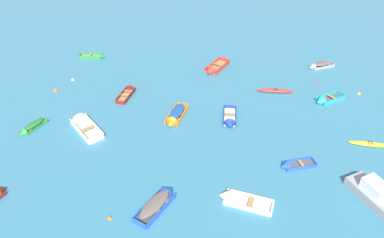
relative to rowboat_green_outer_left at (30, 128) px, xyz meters
name	(u,v)px	position (x,y,z in m)	size (l,w,h in m)	color
rowboat_green_outer_left	(30,128)	(0.00, 0.00, 0.00)	(1.97, 2.87, 0.80)	beige
rowboat_white_back_row_right	(234,199)	(17.94, -6.97, -0.03)	(4.04, 2.17, 1.16)	beige
motor_launch_grey_cluster_outer	(383,202)	(28.13, -6.85, 0.30)	(3.83, 5.36, 1.85)	gray
rowboat_red_far_left	(213,70)	(16.05, 12.18, 0.00)	(3.07, 4.19, 1.30)	#99754C
rowboat_blue_far_right	(290,166)	(22.44, -3.23, -0.08)	(3.08, 1.71, 0.89)	#4C4C51
rowboat_turquoise_back_row_center	(324,100)	(27.23, 6.50, -0.03)	(3.48, 2.82, 1.08)	#4C4C51
rowboat_deep_blue_midfield_right	(230,122)	(17.78, 2.27, -0.06)	(1.28, 3.46, 1.07)	beige
rowboat_orange_near_right	(175,117)	(12.71, 2.51, 0.10)	(2.04, 3.91, 1.14)	#4C4C51
kayak_yellow_far_back	(370,144)	(29.53, -0.10, -0.05)	(3.55, 0.93, 0.33)	yellow
rowboat_green_back_row_left	(97,56)	(1.92, 14.67, -0.06)	(3.14, 1.03, 0.90)	#99754C
rowboat_white_center	(82,123)	(4.35, 1.12, 0.02)	(3.98, 4.22, 1.38)	beige
rowboat_grey_near_camera	(318,66)	(28.17, 13.90, 0.04)	(3.36, 2.25, 0.96)	#99754C
rowboat_maroon_cluster_inner	(129,91)	(7.46, 6.88, -0.04)	(1.59, 3.43, 0.92)	#99754C
kayak_red_foreground_center	(275,91)	(22.58, 8.08, -0.04)	(3.77, 0.63, 0.36)	red
rowboat_blue_near_left	(160,200)	(12.77, -7.56, 0.10)	(2.90, 3.99, 1.13)	#4C4C51
mooring_buoy_trailing	(73,80)	(0.77, 9.07, -0.21)	(0.33, 0.33, 0.33)	silver
mooring_buoy_near_foreground	(359,94)	(31.16, 8.32, -0.21)	(0.36, 0.36, 0.36)	yellow
mooring_buoy_central	(56,91)	(-0.26, 6.75, -0.21)	(0.46, 0.46, 0.46)	orange
mooring_buoy_between_boats_left	(317,84)	(27.29, 10.09, -0.21)	(0.31, 0.31, 0.31)	red
mooring_buoy_outer_edge	(110,218)	(9.55, -9.13, -0.21)	(0.31, 0.31, 0.31)	orange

